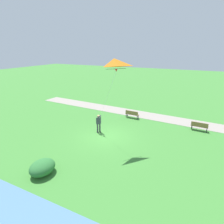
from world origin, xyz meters
TOP-DOWN VIEW (x-y plane):
  - ground_plane at (0.00, 0.00)m, footprint 120.00×120.00m
  - walkway_path at (-7.02, 2.00)m, footprint 4.15×32.08m
  - person_kite_flyer at (-0.43, -0.98)m, footprint 0.54×0.62m
  - flying_kite at (0.96, 1.27)m, footprint 2.07×2.76m
  - park_bench_near_walkway at (-5.43, 0.41)m, footprint 0.52×1.52m
  - park_bench_far_walkway at (-5.05, 7.40)m, footprint 0.52×1.52m
  - lakeside_shrub at (6.56, -0.99)m, footprint 1.72×1.42m

SIDE VIEW (x-z plane):
  - ground_plane at x=0.00m, z-range 0.00..0.00m
  - walkway_path at x=-7.02m, z-range 0.00..0.02m
  - lakeside_shrub at x=6.56m, z-range 0.00..0.92m
  - park_bench_near_walkway at x=-5.43m, z-range 0.07..0.95m
  - park_bench_far_walkway at x=-5.05m, z-range 0.07..0.95m
  - person_kite_flyer at x=-0.43m, z-range 0.13..1.96m
  - flying_kite at x=0.96m, z-range 3.86..8.79m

